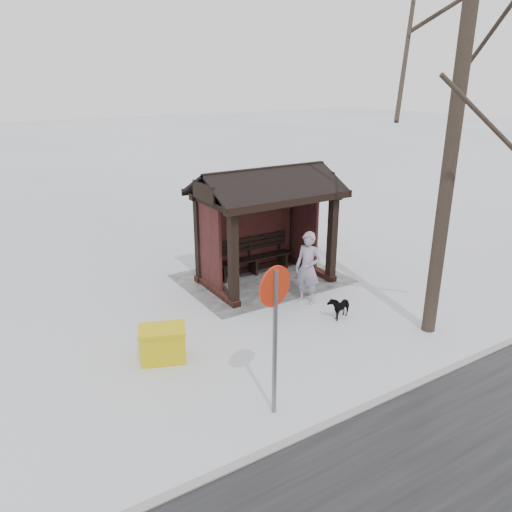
{
  "coord_description": "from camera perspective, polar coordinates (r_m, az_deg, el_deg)",
  "views": [
    {
      "loc": [
        6.87,
        10.43,
        5.2
      ],
      "look_at": [
        0.81,
        0.8,
        1.12
      ],
      "focal_mm": 35.0,
      "sensor_mm": 36.0,
      "label": 1
    }
  ],
  "objects": [
    {
      "name": "ground",
      "position": [
        13.52,
        1.1,
        -2.89
      ],
      "size": [
        120.0,
        120.0,
        0.0
      ],
      "primitive_type": "plane",
      "color": "silver",
      "rests_on": "ground"
    },
    {
      "name": "kerb",
      "position": [
        9.92,
        19.27,
        -13.08
      ],
      "size": [
        120.0,
        0.15,
        0.06
      ],
      "primitive_type": "cube",
      "color": "gray",
      "rests_on": "ground"
    },
    {
      "name": "trampled_patch",
      "position": [
        13.68,
        0.64,
        -2.59
      ],
      "size": [
        4.2,
        3.2,
        0.02
      ],
      "primitive_type": "cube",
      "color": "#939499",
      "rests_on": "ground"
    },
    {
      "name": "bus_shelter",
      "position": [
        12.98,
        0.78,
        6.2
      ],
      "size": [
        3.6,
        2.4,
        3.09
      ],
      "color": "#331712",
      "rests_on": "ground"
    },
    {
      "name": "tree_near",
      "position": [
        10.47,
        23.09,
        23.53
      ],
      "size": [
        3.42,
        3.42,
        9.03
      ],
      "color": "black",
      "rests_on": "ground"
    },
    {
      "name": "pedestrian",
      "position": [
        12.02,
        5.95,
        -1.38
      ],
      "size": [
        0.66,
        0.77,
        1.79
      ],
      "primitive_type": "imported",
      "rotation": [
        0.0,
        0.0,
        2.0
      ],
      "color": "#988BA3",
      "rests_on": "ground"
    },
    {
      "name": "dog",
      "position": [
        11.62,
        9.49,
        -5.69
      ],
      "size": [
        0.69,
        0.46,
        0.54
      ],
      "primitive_type": "imported",
      "rotation": [
        0.0,
        0.0,
        1.87
      ],
      "color": "black",
      "rests_on": "ground"
    },
    {
      "name": "grit_bin",
      "position": [
        9.95,
        -10.6,
        -9.82
      ],
      "size": [
        1.06,
        0.9,
        0.69
      ],
      "rotation": [
        0.0,
        0.0,
        -0.38
      ],
      "color": "gold",
      "rests_on": "ground"
    },
    {
      "name": "road_sign",
      "position": [
        7.69,
        2.15,
        -6.31
      ],
      "size": [
        0.65,
        0.17,
        2.57
      ],
      "rotation": [
        0.0,
        0.0,
        0.21
      ],
      "color": "slate",
      "rests_on": "ground"
    }
  ]
}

